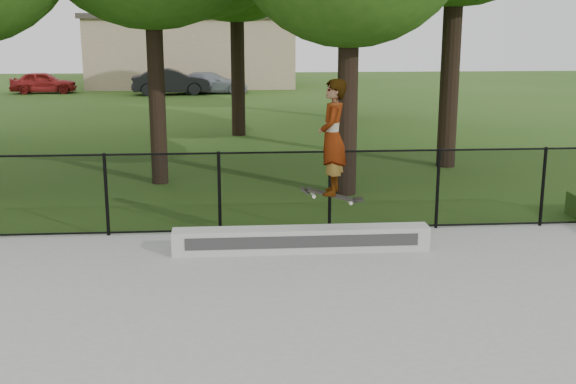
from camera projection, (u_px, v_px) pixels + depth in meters
name	position (u px, v px, depth m)	size (l,w,h in m)	color
grind_ledge	(301.00, 239.00, 12.01)	(4.27, 0.40, 0.41)	#B5B6B0
car_a	(44.00, 82.00, 39.44)	(1.40, 3.46, 1.19)	maroon
car_b	(171.00, 82.00, 38.68)	(1.46, 3.78, 1.38)	black
car_c	(211.00, 83.00, 39.37)	(1.62, 3.66, 1.16)	gray
skater_airborne	(332.00, 139.00, 11.46)	(0.82, 0.75, 2.03)	black
chainlink_fence	(219.00, 193.00, 12.94)	(16.06, 0.06, 1.50)	black
distant_building	(192.00, 50.00, 43.62)	(12.40, 6.40, 4.30)	tan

